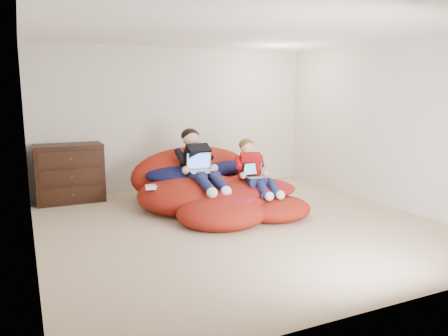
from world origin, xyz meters
TOP-DOWN VIEW (x-y plane):
  - room_shell at (0.00, 0.00)m, footprint 5.10×5.10m
  - dresser at (-1.90, 2.23)m, footprint 1.03×0.58m
  - beanbag_pile at (0.06, 0.98)m, footprint 2.32×2.48m
  - cream_pillow at (-0.51, 1.73)m, footprint 0.39×0.25m
  - older_boy at (-0.19, 1.00)m, footprint 0.42×1.29m
  - younger_boy at (0.48, 0.51)m, footprint 0.40×0.99m
  - laptop_white at (-0.19, 0.90)m, footprint 0.39×0.35m
  - laptop_black at (0.48, 0.48)m, footprint 0.32×0.30m
  - power_adapter at (-0.96, 0.88)m, footprint 0.17×0.17m

SIDE VIEW (x-z plane):
  - room_shell at x=0.00m, z-range -1.17..1.60m
  - beanbag_pile at x=0.06m, z-range -0.20..0.74m
  - power_adapter at x=-0.96m, z-range 0.39..0.45m
  - dresser at x=-1.90m, z-range 0.00..0.92m
  - laptop_black at x=0.48m, z-range 0.45..0.67m
  - cream_pillow at x=-0.51m, z-range 0.50..0.74m
  - younger_boy at x=0.48m, z-range 0.27..1.02m
  - laptop_white at x=-0.19m, z-range 0.52..0.78m
  - older_boy at x=-0.19m, z-range 0.30..1.15m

